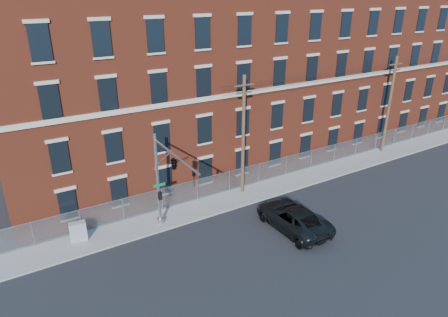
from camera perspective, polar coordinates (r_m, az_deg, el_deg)
name	(u,v)px	position (r m, az deg, el deg)	size (l,w,h in m)	color
ground	(262,230)	(29.67, 5.41, -10.08)	(140.00, 140.00, 0.00)	black
sidewalk	(332,169)	(40.11, 15.08, -1.49)	(65.00, 3.00, 0.12)	gray
mill_building	(278,70)	(44.00, 7.76, 12.32)	(55.30, 14.32, 16.30)	maroon
chain_link_fence	(323,155)	(40.54, 13.92, 0.44)	(59.06, 0.06, 1.85)	#A5A8AD
traffic_signal_mast	(170,170)	(26.08, -7.73, -1.57)	(0.90, 6.75, 7.00)	#9EA0A5
utility_pole_near	(243,134)	(32.46, 2.77, 3.53)	(1.80, 0.28, 10.00)	#4E3A27
utility_pole_mid	(389,104)	(44.68, 22.50, 7.25)	(1.80, 0.28, 10.00)	#4E3A27
overhead_wires	(396,66)	(43.92, 23.26, 11.98)	(40.00, 0.62, 0.62)	black
pickup_truck	(293,217)	(29.74, 9.77, -8.26)	(2.90, 6.30, 1.75)	black
utility_cabinet	(78,232)	(29.61, -20.07, -9.75)	(1.11, 0.56, 1.39)	gray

